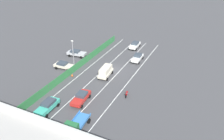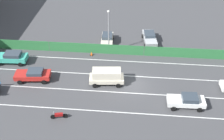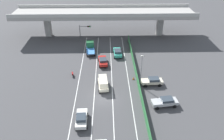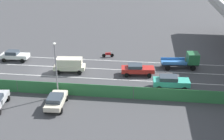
{
  "view_description": "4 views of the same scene",
  "coord_description": "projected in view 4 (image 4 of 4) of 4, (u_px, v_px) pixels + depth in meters",
  "views": [
    {
      "loc": [
        -19.38,
        40.87,
        24.15
      ],
      "look_at": [
        -1.64,
        3.76,
        2.01
      ],
      "focal_mm": 37.19,
      "sensor_mm": 36.0,
      "label": 1
    },
    {
      "loc": [
        -27.23,
        0.32,
        22.92
      ],
      "look_at": [
        0.48,
        2.81,
        1.82
      ],
      "focal_mm": 43.15,
      "sensor_mm": 36.0,
      "label": 2
    },
    {
      "loc": [
        0.82,
        -34.73,
        26.46
      ],
      "look_at": [
        1.8,
        7.43,
        1.79
      ],
      "focal_mm": 37.13,
      "sensor_mm": 36.0,
      "label": 3
    },
    {
      "loc": [
        38.79,
        14.38,
        17.53
      ],
      "look_at": [
        1.4,
        9.84,
        1.25
      ],
      "focal_mm": 47.84,
      "sensor_mm": 36.0,
      "label": 4
    }
  ],
  "objects": [
    {
      "name": "street_lamp",
      "position": [
        56.0,
        65.0,
        35.02
      ],
      "size": [
        0.6,
        0.36,
        6.93
      ],
      "color": "gray",
      "rests_on": "ground"
    },
    {
      "name": "green_fence",
      "position": [
        74.0,
        90.0,
        36.58
      ],
      "size": [
        0.1,
        43.76,
        1.64
      ],
      "color": "#2D753D",
      "rests_on": "ground"
    },
    {
      "name": "motorcycle",
      "position": [
        108.0,
        54.0,
        48.94
      ],
      "size": [
        0.66,
        1.93,
        0.93
      ],
      "color": "black",
      "rests_on": "ground"
    },
    {
      "name": "lane_line_mid_left",
      "position": [
        88.0,
        68.0,
        44.83
      ],
      "size": [
        0.14,
        47.66,
        0.01
      ],
      "primitive_type": "cube",
      "color": "silver",
      "rests_on": "ground"
    },
    {
      "name": "traffic_cone",
      "position": [
        80.0,
        91.0,
        37.3
      ],
      "size": [
        0.47,
        0.47,
        0.67
      ],
      "color": "orange",
      "rests_on": "ground"
    },
    {
      "name": "parked_sedan_cream",
      "position": [
        56.0,
        100.0,
        34.03
      ],
      "size": [
        4.42,
        2.19,
        1.52
      ],
      "color": "beige",
      "rests_on": "ground"
    },
    {
      "name": "lane_line_mid_right",
      "position": [
        83.0,
        78.0,
        41.67
      ],
      "size": [
        0.14,
        47.66,
        0.01
      ],
      "primitive_type": "cube",
      "color": "silver",
      "rests_on": "ground"
    },
    {
      "name": "car_sedan_white",
      "position": [
        14.0,
        55.0,
        47.4
      ],
      "size": [
        2.07,
        4.45,
        1.61
      ],
      "color": "white",
      "rests_on": "ground"
    },
    {
      "name": "flatbed_truck_blue",
      "position": [
        186.0,
        60.0,
        44.39
      ],
      "size": [
        2.62,
        5.56,
        2.4
      ],
      "color": "black",
      "rests_on": "ground"
    },
    {
      "name": "lane_line_left_edge",
      "position": [
        92.0,
        60.0,
        47.99
      ],
      "size": [
        0.14,
        47.66,
        0.01
      ],
      "primitive_type": "cube",
      "color": "silver",
      "rests_on": "ground"
    },
    {
      "name": "car_taxi_teal",
      "position": [
        171.0,
        81.0,
        38.44
      ],
      "size": [
        2.21,
        4.73,
        1.66
      ],
      "color": "teal",
      "rests_on": "ground"
    },
    {
      "name": "car_sedan_red",
      "position": [
        137.0,
        69.0,
        42.28
      ],
      "size": [
        2.41,
        4.79,
        1.57
      ],
      "color": "red",
      "rests_on": "ground"
    },
    {
      "name": "car_van_cream",
      "position": [
        69.0,
        64.0,
        43.06
      ],
      "size": [
        2.36,
        4.62,
        2.14
      ],
      "color": "beige",
      "rests_on": "ground"
    },
    {
      "name": "ground_plane",
      "position": [
        47.0,
        71.0,
        43.9
      ],
      "size": [
        300.0,
        300.0,
        0.0
      ],
      "primitive_type": "plane",
      "color": "#424244"
    },
    {
      "name": "lane_line_right_edge",
      "position": [
        78.0,
        89.0,
        38.51
      ],
      "size": [
        0.14,
        47.66,
        0.01
      ],
      "primitive_type": "cube",
      "color": "silver",
      "rests_on": "ground"
    }
  ]
}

